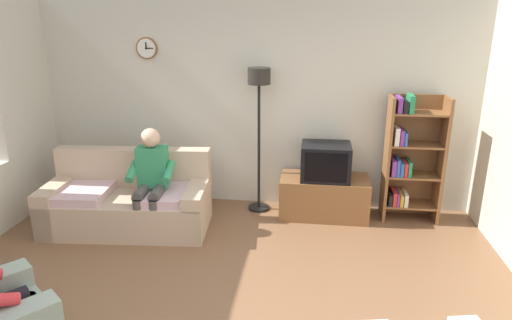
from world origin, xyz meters
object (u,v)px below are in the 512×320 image
Objects in this scene: tv at (326,162)px; tv_stand at (324,197)px; bookshelf at (409,158)px; person_on_couch at (151,177)px; floor_lamp at (259,100)px; couch at (128,202)px.

tv_stand is at bearing 90.00° from tv.
bookshelf is (1.01, 0.07, 0.54)m from tv_stand.
tv_stand is 2.16m from person_on_couch.
tv_stand is 0.89× the size of person_on_couch.
floor_lamp is at bearing 36.40° from person_on_couch.
tv is at bearing -90.00° from tv_stand.
couch is 2.01m from floor_lamp.
bookshelf reaches higher than tv.
couch is at bearing -153.85° from floor_lamp.
bookshelf is at bearing 5.50° from tv.
couch is at bearing -164.87° from tv_stand.
floor_lamp is at bearing 173.32° from tv_stand.
tv reaches higher than tv_stand.
couch is 1.79× the size of tv_stand.
tv is 0.38× the size of bookshelf.
bookshelf reaches higher than tv_stand.
person_on_couch reaches higher than couch.
bookshelf is at bearing -0.81° from floor_lamp.
floor_lamp is at bearing 179.19° from bookshelf.
couch is 2.44m from tv.
couch is at bearing 162.45° from person_on_couch.
tv_stand is 1.47m from floor_lamp.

